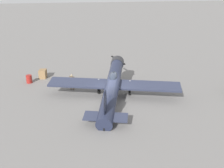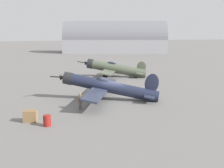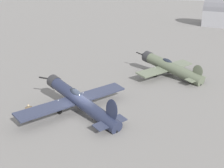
{
  "view_description": "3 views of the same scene",
  "coord_description": "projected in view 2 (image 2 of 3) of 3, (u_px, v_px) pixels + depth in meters",
  "views": [
    {
      "loc": [
        -19.37,
        5.94,
        9.72
      ],
      "look_at": [
        0.0,
        -0.0,
        1.8
      ],
      "focal_mm": 38.43,
      "sensor_mm": 36.0,
      "label": 1
    },
    {
      "loc": [
        8.61,
        30.97,
        7.58
      ],
      "look_at": [
        0.0,
        -0.0,
        1.8
      ],
      "focal_mm": 47.57,
      "sensor_mm": 36.0,
      "label": 2
    },
    {
      "loc": [
        -13.7,
        23.84,
        12.72
      ],
      "look_at": [
        -0.7,
        -5.79,
        1.6
      ],
      "focal_mm": 47.91,
      "sensor_mm": 36.0,
      "label": 3
    }
  ],
  "objects": [
    {
      "name": "distant_hangar",
      "position": [
        115.0,
        41.0,
        104.36
      ],
      "size": [
        37.33,
        22.23,
        12.67
      ],
      "rotation": [
        0.0,
        0.0,
        5.99
      ],
      "color": "#939399",
      "rests_on": "ground_plane"
    },
    {
      "name": "ground_crew_mechanic",
      "position": [
        80.0,
        99.0,
        28.78
      ],
      "size": [
        0.48,
        0.51,
        1.69
      ],
      "rotation": [
        0.0,
        0.0,
        5.54
      ],
      "color": "brown",
      "rests_on": "ground_plane"
    },
    {
      "name": "equipment_crate",
      "position": [
        30.0,
        116.0,
        24.97
      ],
      "size": [
        1.26,
        1.02,
        0.99
      ],
      "rotation": [
        0.0,
        0.0,
        6.03
      ],
      "color": "olive",
      "rests_on": "ground_plane"
    },
    {
      "name": "airplane_mid_apron",
      "position": [
        114.0,
        68.0,
        49.39
      ],
      "size": [
        10.99,
        10.24,
        3.19
      ],
      "rotation": [
        0.0,
        0.0,
        5.85
      ],
      "color": "#4C5442",
      "rests_on": "ground_plane"
    },
    {
      "name": "airplane_foreground",
      "position": [
        107.0,
        87.0,
        32.79
      ],
      "size": [
        11.57,
        12.32,
        3.31
      ],
      "rotation": [
        0.0,
        0.0,
        5.87
      ],
      "color": "#1E2338",
      "rests_on": "ground_plane"
    },
    {
      "name": "ground_plane",
      "position": [
        112.0,
        100.0,
        32.98
      ],
      "size": [
        400.0,
        400.0,
        0.0
      ],
      "primitive_type": "plane",
      "color": "slate"
    },
    {
      "name": "fuel_drum",
      "position": [
        47.0,
        121.0,
        23.86
      ],
      "size": [
        0.67,
        0.67,
        0.91
      ],
      "color": "maroon",
      "rests_on": "ground_plane"
    }
  ]
}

